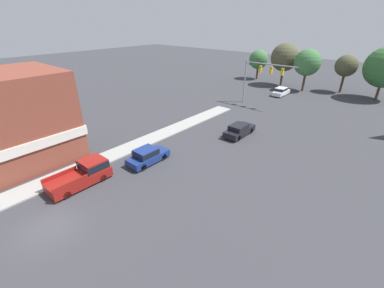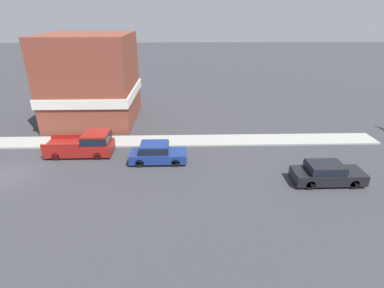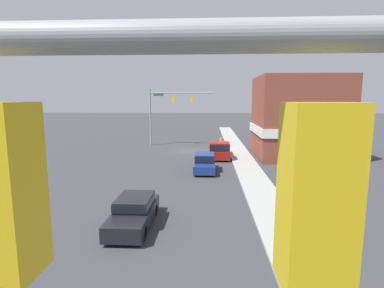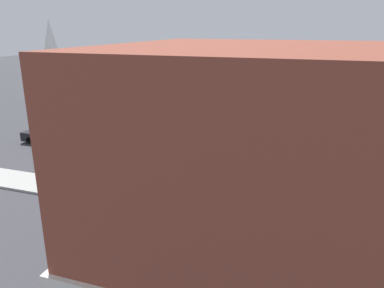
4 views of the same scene
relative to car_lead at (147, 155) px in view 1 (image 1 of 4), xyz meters
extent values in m
plane|color=#38383D|center=(1.72, -10.41, -0.82)|extent=(200.00, 200.00, 0.00)
cube|color=#9E9E99|center=(-3.98, -10.41, -0.75)|extent=(2.40, 60.00, 0.14)
cylinder|color=gray|center=(-3.51, 24.61, 2.82)|extent=(0.22, 0.22, 7.27)
cylinder|color=gray|center=(0.71, 24.61, 5.96)|extent=(8.43, 0.18, 0.18)
cube|color=gold|center=(-0.90, 24.61, 5.09)|extent=(0.36, 0.36, 1.05)
sphere|color=green|center=(-0.90, 24.41, 5.41)|extent=(0.22, 0.22, 0.22)
cube|color=gold|center=(0.91, 24.61, 5.09)|extent=(0.36, 0.36, 1.05)
sphere|color=green|center=(0.91, 24.41, 5.41)|extent=(0.22, 0.22, 0.22)
cube|color=gold|center=(2.72, 24.61, 5.09)|extent=(0.36, 0.36, 1.05)
sphere|color=green|center=(2.72, 24.41, 5.41)|extent=(0.22, 0.22, 0.22)
cube|color=#196B38|center=(-2.31, 24.61, 5.67)|extent=(1.40, 0.04, 0.30)
cylinder|color=black|center=(-0.80, 1.46, -0.49)|extent=(0.22, 0.66, 0.66)
cylinder|color=black|center=(0.80, 1.46, -0.49)|extent=(0.22, 0.66, 0.66)
cylinder|color=black|center=(-0.80, -1.24, -0.49)|extent=(0.22, 0.66, 0.66)
cylinder|color=black|center=(0.80, -1.24, -0.49)|extent=(0.22, 0.66, 0.66)
cube|color=navy|center=(0.00, 0.11, -0.29)|extent=(1.83, 4.37, 0.69)
cube|color=navy|center=(0.00, -0.15, 0.41)|extent=(1.68, 2.10, 0.71)
cube|color=black|center=(0.00, -0.15, 0.41)|extent=(1.70, 2.18, 0.49)
cylinder|color=black|center=(-1.08, 34.62, -0.49)|extent=(0.22, 0.66, 0.66)
cylinder|color=black|center=(0.48, 34.62, -0.49)|extent=(0.22, 0.66, 0.66)
cylinder|color=black|center=(-1.08, 31.79, -0.49)|extent=(0.22, 0.66, 0.66)
cylinder|color=black|center=(0.48, 31.79, -0.49)|extent=(0.22, 0.66, 0.66)
cube|color=silver|center=(-0.30, 33.21, -0.29)|extent=(1.78, 4.56, 0.68)
cube|color=silver|center=(-0.30, 32.93, 0.35)|extent=(1.64, 2.19, 0.60)
cube|color=black|center=(-0.30, 32.93, 0.35)|extent=(1.65, 2.28, 0.42)
cylinder|color=black|center=(2.65, 13.40, -0.49)|extent=(0.22, 0.66, 0.66)
cylinder|color=black|center=(4.26, 13.40, -0.49)|extent=(0.22, 0.66, 0.66)
cylinder|color=black|center=(2.65, 10.45, -0.49)|extent=(0.22, 0.66, 0.66)
cylinder|color=black|center=(4.26, 10.45, -0.49)|extent=(0.22, 0.66, 0.66)
cube|color=black|center=(3.46, 11.93, -0.26)|extent=(1.83, 4.76, 0.74)
cube|color=black|center=(3.46, 11.64, 0.38)|extent=(1.69, 2.28, 0.55)
cube|color=black|center=(3.46, 11.64, 0.38)|extent=(1.70, 2.37, 0.39)
cylinder|color=black|center=(-2.47, -4.76, -0.49)|extent=(0.22, 0.66, 0.66)
cylinder|color=black|center=(-0.55, -4.76, -0.49)|extent=(0.22, 0.66, 0.66)
cylinder|color=black|center=(-2.47, -8.04, -0.49)|extent=(0.22, 0.66, 0.66)
cylinder|color=black|center=(-0.55, -8.04, -0.49)|extent=(0.22, 0.66, 0.66)
cube|color=maroon|center=(-1.51, -6.40, -0.21)|extent=(2.14, 5.28, 0.85)
cube|color=maroon|center=(-1.51, -4.96, 0.65)|extent=(2.03, 2.01, 0.87)
cube|color=black|center=(-1.51, -4.96, 0.65)|extent=(2.06, 2.09, 0.61)
cube|color=maroon|center=(-2.52, -7.55, 0.39)|extent=(0.12, 2.98, 0.35)
cube|color=maroon|center=(-0.50, -7.55, 0.39)|extent=(0.12, 2.98, 0.35)
cube|color=brown|center=(-10.19, -7.31, 3.61)|extent=(9.01, 8.43, 8.86)
cube|color=silver|center=(-10.19, -7.31, 2.23)|extent=(9.31, 8.73, 0.90)
cylinder|color=#4C3823|center=(-10.76, 43.28, 0.47)|extent=(0.44, 0.44, 2.58)
sphere|color=#3D703D|center=(-10.76, 43.28, 3.70)|extent=(4.30, 4.30, 4.30)
cylinder|color=#4C3823|center=(-3.62, 40.70, 0.85)|extent=(0.44, 0.44, 3.33)
sphere|color=#4C4C33|center=(-3.62, 40.70, 5.04)|extent=(5.62, 5.62, 5.62)
cylinder|color=#4C3823|center=(1.63, 39.05, 0.82)|extent=(0.44, 0.44, 3.27)
sphere|color=#3D703D|center=(1.63, 39.05, 4.71)|extent=(5.01, 5.01, 5.01)
cylinder|color=#4C3823|center=(7.68, 42.75, 0.83)|extent=(0.44, 0.44, 3.29)
sphere|color=#4C4C33|center=(7.68, 42.75, 4.30)|extent=(4.04, 4.04, 4.04)
cylinder|color=#4C3823|center=(13.86, 41.56, 0.45)|extent=(0.44, 0.44, 2.54)
camera|label=1|loc=(18.07, -14.17, 12.35)|focal=24.00mm
camera|label=2|loc=(20.98, 2.13, 10.03)|focal=28.00mm
camera|label=3|loc=(-0.30, 26.24, 5.64)|focal=28.00mm
camera|label=4|loc=(-20.96, -9.05, 8.54)|focal=35.00mm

